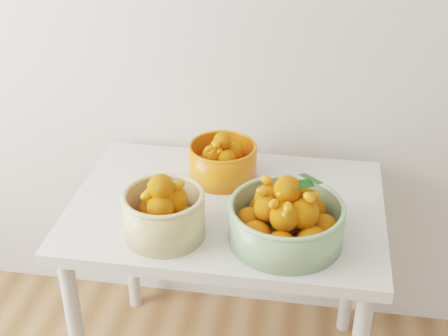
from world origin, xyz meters
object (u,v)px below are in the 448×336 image
Objects in this scene: table at (227,228)px; bowl_green at (286,219)px; bowl_cream at (164,212)px; bowl_orange at (223,160)px.

table is 2.55× the size of bowl_green.
bowl_orange is (0.12, 0.35, -0.01)m from bowl_cream.
bowl_cream is 1.06× the size of bowl_orange.
bowl_cream is at bearing -175.29° from bowl_green.
bowl_cream reaches higher than bowl_orange.
bowl_green is 1.33× the size of bowl_orange.
bowl_cream is 0.80× the size of bowl_green.
table is 3.19× the size of bowl_cream.
bowl_green is at bearing -39.22° from table.
table is 0.31m from bowl_green.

